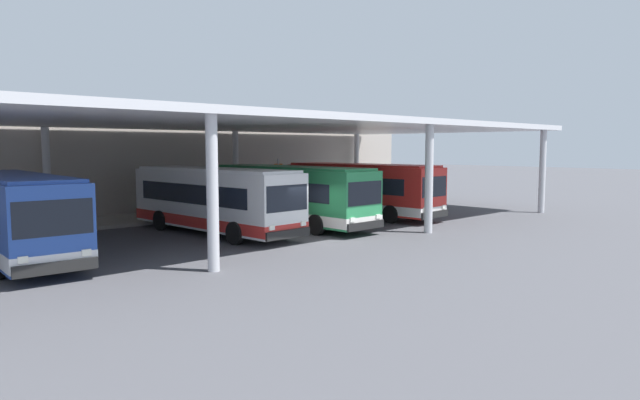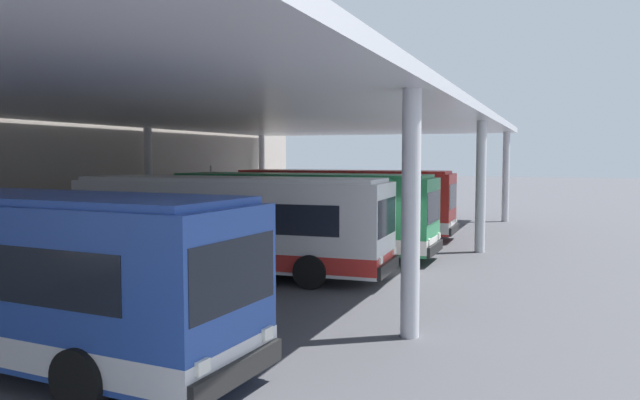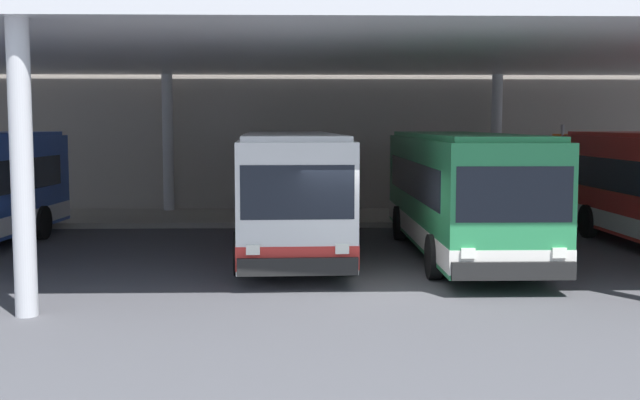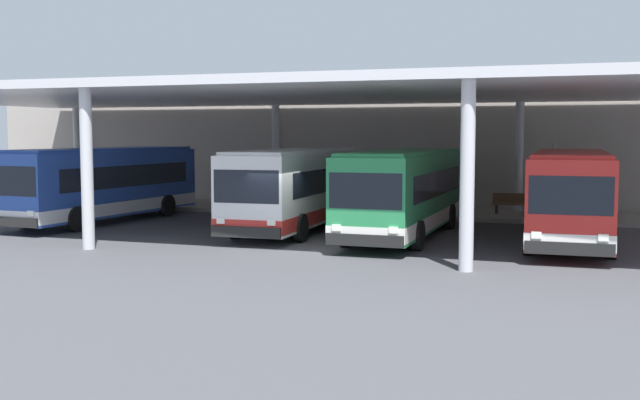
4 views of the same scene
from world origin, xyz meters
name	(u,v)px [view 3 (image 3 of 4)]	position (x,y,z in m)	size (l,w,h in m)	color
ground_plane	(360,286)	(0.00, 0.00, 0.00)	(200.00, 200.00, 0.00)	#47474C
platform_kerb	(335,217)	(0.00, 11.75, 0.09)	(42.00, 4.50, 0.18)	gray
station_building_facade	(331,125)	(0.00, 15.00, 3.37)	(48.00, 1.60, 6.74)	#ADA399
canopy_shelter	(346,54)	(0.00, 5.50, 5.31)	(40.00, 17.00, 5.55)	silver
bus_second_bay	(290,190)	(-1.53, 4.52, 1.66)	(3.01, 10.62, 3.17)	white
bus_middle_bay	(461,192)	(2.91, 3.94, 1.66)	(2.74, 10.53, 3.17)	#28844C
bench_waiting	(504,201)	(6.08, 11.82, 0.66)	(1.80, 0.45, 0.92)	brown
trash_bin	(596,200)	(9.39, 11.75, 0.68)	(0.52, 0.52, 0.98)	#33383D
banner_sign	(562,165)	(7.84, 10.94, 1.98)	(0.70, 0.12, 3.20)	#B2B2B7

